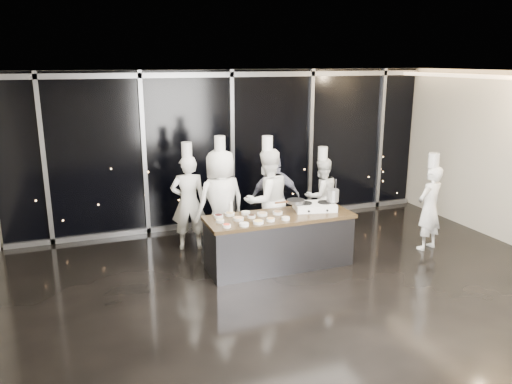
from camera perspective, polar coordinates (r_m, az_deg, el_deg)
ground at (r=7.80m, az=5.24°, el=-10.86°), size 9.00×9.00×0.00m
room_shell at (r=7.20m, az=6.93°, el=5.70°), size 9.02×7.02×3.21m
window_wall at (r=10.38m, az=-2.80°, el=4.95°), size 8.90×0.11×3.20m
demo_counter at (r=8.38m, az=2.64°, el=-5.60°), size 2.46×0.86×0.90m
stove at (r=8.56m, az=6.73°, el=-1.64°), size 0.76×0.56×0.14m
frying_pan at (r=8.46m, az=4.52°, el=-1.05°), size 0.56×0.37×0.05m
stock_pot at (r=8.60m, az=8.76°, el=-0.39°), size 0.25×0.25×0.21m
prep_bowls at (r=8.02m, az=-0.82°, el=-2.95°), size 1.17×0.75×0.05m
squeeze_bottle at (r=8.26m, az=-2.90°, el=-1.75°), size 0.07×0.07×0.25m
chef_far_left at (r=9.12m, az=-7.72°, el=-1.09°), size 0.71×0.53×1.98m
chef_left at (r=8.82m, az=-4.03°, el=-1.12°), size 1.04×0.79×2.13m
chef_center at (r=8.98m, az=1.26°, el=-0.89°), size 1.04×0.88×2.10m
guest at (r=9.42m, az=2.17°, el=-0.76°), size 1.01×0.47×1.69m
chef_right at (r=10.00m, az=7.47°, el=-0.38°), size 0.80×0.65×1.75m
chef_side at (r=9.57m, az=19.21°, el=-1.60°), size 0.65×0.52×1.79m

